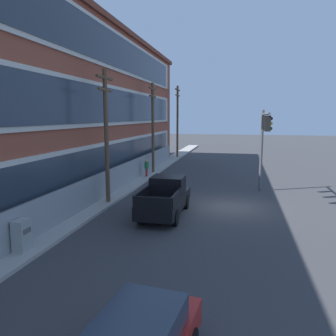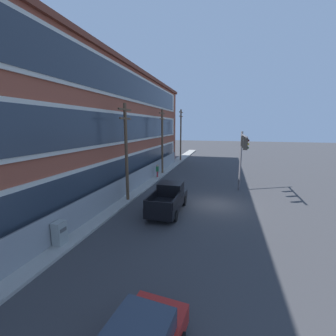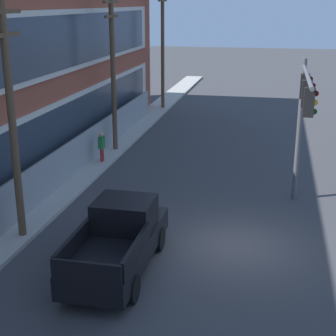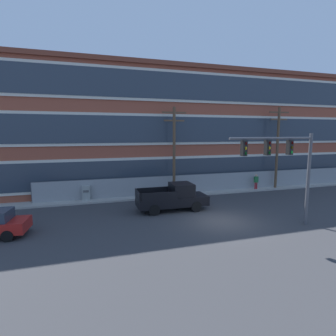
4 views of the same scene
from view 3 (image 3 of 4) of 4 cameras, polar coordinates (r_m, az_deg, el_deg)
name	(u,v)px [view 3 (image 3 of 4)]	position (r m, az deg, el deg)	size (l,w,h in m)	color
ground_plane	(236,246)	(17.88, 7.54, -8.54)	(160.00, 160.00, 0.00)	#38383A
sidewalk_building_side	(23,224)	(19.90, -15.74, -5.99)	(80.00, 1.75, 0.16)	#9E9B93
chain_link_fence	(55,173)	(22.52, -12.46, -0.50)	(32.78, 0.06, 1.89)	gray
traffic_signal_mast	(303,107)	(19.39, 14.79, 6.54)	(5.80, 0.43, 5.84)	#4C4C51
pickup_truck_black	(119,240)	(16.00, -5.43, -7.95)	(5.43, 2.09, 2.05)	black
utility_pole_near_corner	(11,113)	(17.53, -16.97, 5.85)	(2.21, 0.26, 8.14)	brown
utility_pole_midblock	(113,67)	(27.80, -6.12, 11.06)	(2.27, 0.26, 8.42)	brown
utility_pole_far_east	(163,41)	(39.26, -0.60, 13.85)	(2.73, 0.26, 9.20)	brown
pedestrian_near_cabinet	(102,146)	(26.25, -7.37, 2.45)	(0.41, 0.26, 1.69)	maroon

